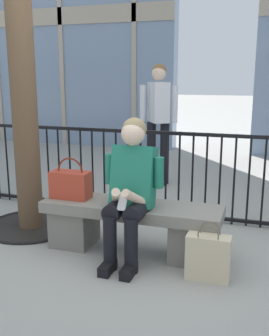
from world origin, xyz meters
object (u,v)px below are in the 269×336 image
seated_person_with_phone (131,186)px  bystander_at_railing (158,115)px  stone_bench (131,223)px  handbag_on_bench (71,184)px  shopping_bag (208,257)px

seated_person_with_phone → bystander_at_railing: bystander_at_railing is taller
stone_bench → handbag_on_bench: (-0.58, -0.01, 0.31)m
shopping_bag → handbag_on_bench: bearing=167.7°
bystander_at_railing → stone_bench: bearing=-80.6°
stone_bench → bystander_at_railing: size_ratio=0.94×
seated_person_with_phone → stone_bench: bearing=107.5°
handbag_on_bench → shopping_bag: handbag_on_bench is taller
seated_person_with_phone → bystander_at_railing: 2.56m
bystander_at_railing → shopping_bag: bearing=-67.1°
bystander_at_railing → handbag_on_bench: bearing=-94.5°
stone_bench → shopping_bag: 0.79m
shopping_bag → bystander_at_railing: bystander_at_railing is taller
stone_bench → handbag_on_bench: 0.66m
stone_bench → seated_person_with_phone: size_ratio=1.32×
stone_bench → handbag_on_bench: handbag_on_bench is taller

